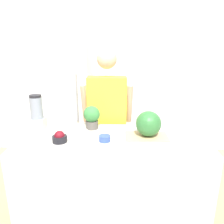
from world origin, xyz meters
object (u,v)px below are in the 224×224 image
at_px(refrigerator, 68,104).
at_px(person, 107,121).
at_px(bowl_small_blue, 105,138).
at_px(bowl_cherries, 60,138).
at_px(bowl_cream, 83,136).
at_px(watermelon, 148,124).
at_px(blender, 37,114).
at_px(potted_plant, 92,117).

xyz_separation_m(refrigerator, person, (0.63, -0.71, -0.03)).
height_order(person, bowl_small_blue, person).
bearing_deg(bowl_cherries, refrigerator, 99.08).
relative_size(refrigerator, bowl_cream, 12.84).
height_order(watermelon, blender, blender).
bearing_deg(refrigerator, blender, -94.69).
height_order(watermelon, bowl_small_blue, watermelon).
xyz_separation_m(bowl_cream, potted_plant, (0.05, 0.34, 0.08)).
bearing_deg(watermelon, bowl_small_blue, -165.08).
relative_size(bowl_small_blue, blender, 0.29).
relative_size(refrigerator, blender, 5.04).
xyz_separation_m(refrigerator, bowl_small_blue, (0.64, -1.37, 0.03)).
xyz_separation_m(refrigerator, watermelon, (1.05, -1.26, 0.14)).
xyz_separation_m(bowl_cherries, potted_plant, (0.26, 0.35, 0.09)).
bearing_deg(bowl_cherries, blender, 134.11).
xyz_separation_m(refrigerator, bowl_cream, (0.44, -1.38, 0.06)).
distance_m(refrigerator, bowl_cherries, 1.41).
xyz_separation_m(bowl_cream, bowl_small_blue, (0.20, 0.02, -0.03)).
distance_m(bowl_cream, blender, 0.62).
bearing_deg(bowl_small_blue, watermelon, 14.92).
relative_size(person, blender, 4.76).
bearing_deg(blender, refrigerator, 85.31).
distance_m(refrigerator, bowl_small_blue, 1.51).
bearing_deg(bowl_small_blue, bowl_cream, -175.72).
xyz_separation_m(bowl_cherries, bowl_small_blue, (0.41, 0.02, -0.02)).
bearing_deg(watermelon, potted_plant, 159.41).
bearing_deg(watermelon, refrigerator, 129.92).
xyz_separation_m(person, bowl_cream, (-0.19, -0.68, 0.09)).
bearing_deg(refrigerator, watermelon, -50.08).
bearing_deg(bowl_cream, bowl_cherries, -177.46).
height_order(bowl_cream, potted_plant, potted_plant).
bearing_deg(watermelon, person, 127.35).
xyz_separation_m(bowl_cherries, blender, (-0.31, 0.32, 0.13)).
distance_m(refrigerator, potted_plant, 1.16).
relative_size(refrigerator, bowl_cherries, 13.78).
bearing_deg(refrigerator, person, -48.20).
bearing_deg(potted_plant, blender, -177.15).
bearing_deg(watermelon, blender, 170.76).
bearing_deg(potted_plant, bowl_small_blue, -64.58).
distance_m(refrigerator, bowl_cream, 1.45).
xyz_separation_m(refrigerator, potted_plant, (0.48, -1.04, 0.14)).
distance_m(bowl_small_blue, blender, 0.80).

